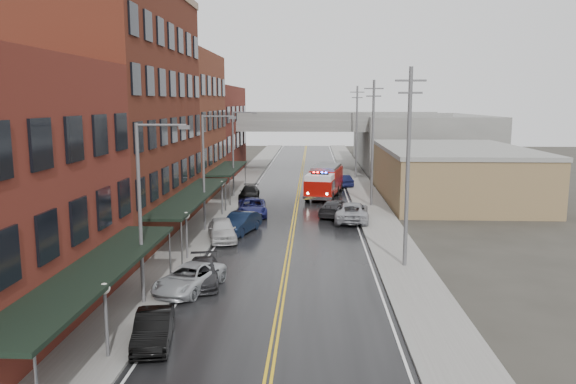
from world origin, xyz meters
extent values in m
cube|color=black|center=(0.00, 30.00, 0.01)|extent=(11.00, 160.00, 0.02)
cube|color=slate|center=(-7.30, 30.00, 0.07)|extent=(3.00, 160.00, 0.15)
cube|color=slate|center=(7.30, 30.00, 0.07)|extent=(3.00, 160.00, 0.15)
cube|color=gray|center=(-5.65, 30.00, 0.07)|extent=(0.30, 160.00, 0.15)
cube|color=gray|center=(5.65, 30.00, 0.07)|extent=(0.30, 160.00, 0.15)
cube|color=#522315|center=(-13.30, 23.00, 9.00)|extent=(9.00, 20.00, 18.00)
cube|color=brown|center=(-13.30, 40.50, 7.50)|extent=(9.00, 15.00, 15.00)
cube|color=maroon|center=(-13.30, 58.00, 6.00)|extent=(9.00, 20.00, 12.00)
cube|color=olive|center=(16.00, 40.00, 2.50)|extent=(14.00, 22.00, 5.00)
cube|color=slate|center=(18.00, 70.00, 4.00)|extent=(18.00, 30.00, 8.00)
cube|color=black|center=(-7.50, 4.00, 3.00)|extent=(2.60, 16.00, 0.18)
cylinder|color=slate|center=(-6.35, 11.60, 1.50)|extent=(0.10, 0.10, 3.00)
cube|color=black|center=(-7.50, 23.00, 3.00)|extent=(2.60, 18.00, 0.18)
cylinder|color=slate|center=(-6.35, 14.40, 1.50)|extent=(0.10, 0.10, 3.00)
cylinder|color=slate|center=(-6.35, 31.60, 1.50)|extent=(0.10, 0.10, 3.00)
cube|color=black|center=(-7.50, 40.50, 3.00)|extent=(2.60, 13.00, 0.18)
cylinder|color=slate|center=(-6.35, 34.40, 1.50)|extent=(0.10, 0.10, 3.00)
cylinder|color=slate|center=(-6.35, 46.60, 1.50)|extent=(0.10, 0.10, 3.00)
cylinder|color=#59595B|center=(-6.40, 2.00, 1.40)|extent=(0.14, 0.14, 2.80)
sphere|color=silver|center=(-6.40, 2.00, 2.90)|extent=(0.44, 0.44, 0.44)
cylinder|color=#59595B|center=(-6.40, 16.00, 1.40)|extent=(0.14, 0.14, 2.80)
sphere|color=silver|center=(-6.40, 16.00, 2.90)|extent=(0.44, 0.44, 0.44)
cylinder|color=#59595B|center=(-6.40, 30.00, 1.40)|extent=(0.14, 0.14, 2.80)
sphere|color=silver|center=(-6.40, 30.00, 2.90)|extent=(0.44, 0.44, 0.44)
cylinder|color=#59595B|center=(-6.80, 8.00, 4.50)|extent=(0.18, 0.18, 9.00)
cylinder|color=#59595B|center=(-5.60, 8.00, 8.90)|extent=(2.40, 0.12, 0.12)
cube|color=#59595B|center=(-4.50, 8.00, 8.80)|extent=(0.50, 0.22, 0.18)
cylinder|color=#59595B|center=(-6.80, 24.00, 4.50)|extent=(0.18, 0.18, 9.00)
cylinder|color=#59595B|center=(-5.60, 24.00, 8.90)|extent=(2.40, 0.12, 0.12)
cube|color=#59595B|center=(-4.50, 24.00, 8.80)|extent=(0.50, 0.22, 0.18)
cylinder|color=#59595B|center=(-6.80, 40.00, 4.50)|extent=(0.18, 0.18, 9.00)
cylinder|color=#59595B|center=(-5.60, 40.00, 8.90)|extent=(2.40, 0.12, 0.12)
cube|color=#59595B|center=(-4.50, 40.00, 8.80)|extent=(0.50, 0.22, 0.18)
cylinder|color=#59595B|center=(7.20, 15.00, 6.00)|extent=(0.24, 0.24, 12.00)
cube|color=#59595B|center=(7.20, 15.00, 11.20)|extent=(1.80, 0.12, 0.12)
cube|color=#59595B|center=(7.20, 15.00, 10.50)|extent=(1.40, 0.12, 0.12)
cylinder|color=#59595B|center=(7.20, 35.00, 6.00)|extent=(0.24, 0.24, 12.00)
cube|color=#59595B|center=(7.20, 35.00, 11.20)|extent=(1.80, 0.12, 0.12)
cube|color=#59595B|center=(7.20, 35.00, 10.50)|extent=(1.40, 0.12, 0.12)
cylinder|color=#59595B|center=(7.20, 55.00, 6.00)|extent=(0.24, 0.24, 12.00)
cube|color=#59595B|center=(7.20, 55.00, 11.20)|extent=(1.80, 0.12, 0.12)
cube|color=#59595B|center=(7.20, 55.00, 10.50)|extent=(1.40, 0.12, 0.12)
cube|color=slate|center=(0.00, 62.00, 6.75)|extent=(40.00, 10.00, 1.50)
cube|color=slate|center=(-11.00, 62.00, 3.00)|extent=(1.60, 8.00, 6.00)
cube|color=slate|center=(11.00, 62.00, 3.00)|extent=(1.60, 8.00, 6.00)
cube|color=#8E0B06|center=(3.03, 41.79, 1.72)|extent=(3.81, 6.51, 2.33)
cube|color=#8E0B06|center=(2.27, 37.52, 1.39)|extent=(3.24, 3.33, 1.67)
cube|color=silver|center=(2.27, 37.52, 2.50)|extent=(3.07, 3.09, 0.56)
cube|color=black|center=(2.31, 37.74, 1.72)|extent=(3.07, 2.24, 0.89)
cube|color=slate|center=(3.03, 41.79, 3.06)|extent=(3.46, 6.02, 0.33)
cube|color=black|center=(2.27, 37.52, 2.87)|extent=(1.81, 0.62, 0.16)
sphere|color=#FF0C0C|center=(1.67, 37.63, 2.96)|extent=(0.22, 0.22, 0.22)
sphere|color=#1933FF|center=(2.87, 37.41, 2.96)|extent=(0.22, 0.22, 0.22)
cylinder|color=black|center=(1.05, 37.62, 0.56)|extent=(1.16, 0.58, 1.11)
cylinder|color=black|center=(3.45, 37.19, 0.56)|extent=(1.16, 0.58, 1.11)
cylinder|color=black|center=(1.73, 41.45, 0.56)|extent=(1.16, 0.58, 1.11)
cylinder|color=black|center=(4.14, 41.02, 0.56)|extent=(1.16, 0.58, 1.11)
cylinder|color=black|center=(2.22, 44.19, 0.56)|extent=(1.16, 0.58, 1.11)
cylinder|color=black|center=(4.63, 43.76, 0.56)|extent=(1.16, 0.58, 1.11)
imported|color=black|center=(-5.00, 3.47, 0.68)|extent=(2.10, 4.30, 1.36)
imported|color=#ACB0B5|center=(-4.97, 10.20, 0.69)|extent=(3.72, 5.43, 1.38)
imported|color=#232325|center=(-4.48, 11.30, 0.66)|extent=(2.51, 4.78, 1.32)
imported|color=#BEBEBE|center=(-5.00, 21.19, 0.81)|extent=(2.96, 5.08, 1.62)
imported|color=black|center=(-3.97, 23.55, 0.80)|extent=(3.02, 5.11, 1.59)
imported|color=navy|center=(-3.77, 30.24, 0.75)|extent=(3.18, 5.70, 1.51)
imported|color=black|center=(-5.00, 38.75, 0.67)|extent=(1.92, 4.66, 1.35)
imported|color=#9C9DA4|center=(4.87, 28.20, 0.83)|extent=(3.16, 6.13, 1.65)
imported|color=#28272A|center=(3.60, 30.36, 0.73)|extent=(3.56, 5.44, 1.47)
imported|color=silver|center=(3.60, 43.26, 0.70)|extent=(2.42, 4.35, 1.40)
imported|color=#0E1234|center=(5.00, 47.80, 0.72)|extent=(2.72, 4.60, 1.43)
camera|label=1|loc=(1.58, -18.32, 10.00)|focal=35.00mm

